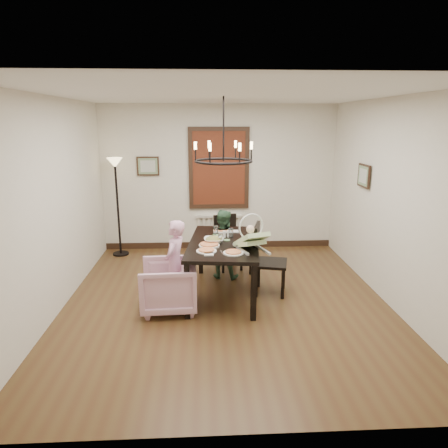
{
  "coord_description": "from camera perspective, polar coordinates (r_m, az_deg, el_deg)",
  "views": [
    {
      "loc": [
        -0.3,
        -5.21,
        2.48
      ],
      "look_at": [
        -0.01,
        0.32,
        1.05
      ],
      "focal_mm": 32.0,
      "sensor_mm": 36.0,
      "label": 1
    }
  ],
  "objects": [
    {
      "name": "room_shell",
      "position": [
        5.69,
        0.11,
        3.54
      ],
      "size": [
        4.51,
        5.0,
        2.81
      ],
      "color": "#51381C",
      "rests_on": "ground"
    },
    {
      "name": "dining_table",
      "position": [
        5.76,
        -0.06,
        -3.31
      ],
      "size": [
        1.14,
        1.81,
        0.81
      ],
      "rotation": [
        0.0,
        0.0,
        -0.1
      ],
      "color": "black",
      "rests_on": "room_shell"
    },
    {
      "name": "chair_far",
      "position": [
        6.83,
        0.69,
        -2.69
      ],
      "size": [
        0.51,
        0.51,
        0.93
      ],
      "primitive_type": null,
      "rotation": [
        0.0,
        0.0,
        0.31
      ],
      "color": "black",
      "rests_on": "room_shell"
    },
    {
      "name": "chair_right",
      "position": [
        5.89,
        6.71,
        -4.99
      ],
      "size": [
        0.56,
        0.56,
        1.05
      ],
      "primitive_type": null,
      "rotation": [
        0.0,
        0.0,
        1.34
      ],
      "color": "black",
      "rests_on": "room_shell"
    },
    {
      "name": "armchair",
      "position": [
        5.46,
        -7.96,
        -8.74
      ],
      "size": [
        0.78,
        0.76,
        0.68
      ],
      "primitive_type": "imported",
      "rotation": [
        0.0,
        0.0,
        -1.52
      ],
      "color": "#CB9BB1",
      "rests_on": "room_shell"
    },
    {
      "name": "elderly_woman",
      "position": [
        5.52,
        -6.97,
        -6.64
      ],
      "size": [
        0.34,
        0.42,
        1.0
      ],
      "primitive_type": "imported",
      "rotation": [
        0.0,
        0.0,
        -1.88
      ],
      "color": "#DB9ABA",
      "rests_on": "room_shell"
    },
    {
      "name": "seated_man",
      "position": [
        6.45,
        -0.23,
        -3.68
      ],
      "size": [
        0.53,
        0.46,
        0.93
      ],
      "primitive_type": "imported",
      "rotation": [
        0.0,
        0.0,
        2.88
      ],
      "color": "#355A3D",
      "rests_on": "room_shell"
    },
    {
      "name": "baby_bouncer",
      "position": [
        5.31,
        3.93,
        -2.0
      ],
      "size": [
        0.53,
        0.62,
        0.34
      ],
      "primitive_type": null,
      "rotation": [
        0.0,
        0.0,
        0.33
      ],
      "color": "#B9D895",
      "rests_on": "dining_table"
    },
    {
      "name": "salad_bowl",
      "position": [
        5.66,
        -1.47,
        -2.28
      ],
      "size": [
        0.34,
        0.34,
        0.08
      ],
      "primitive_type": "imported",
      "color": "white",
      "rests_on": "dining_table"
    },
    {
      "name": "pizza_platter",
      "position": [
        5.52,
        -2.13,
        -2.98
      ],
      "size": [
        0.29,
        0.29,
        0.04
      ],
      "primitive_type": "cylinder",
      "color": "tan",
      "rests_on": "dining_table"
    },
    {
      "name": "drinking_glass",
      "position": [
        5.63,
        -0.53,
        -2.16
      ],
      "size": [
        0.06,
        0.06,
        0.13
      ],
      "primitive_type": "cylinder",
      "color": "silver",
      "rests_on": "dining_table"
    },
    {
      "name": "window_blinds",
      "position": [
        7.72,
        -0.73,
        7.95
      ],
      "size": [
        1.0,
        0.03,
        1.4
      ],
      "primitive_type": "cube",
      "color": "#632D13",
      "rests_on": "room_shell"
    },
    {
      "name": "radiator",
      "position": [
        7.98,
        -0.71,
        -0.98
      ],
      "size": [
        0.92,
        0.12,
        0.62
      ],
      "primitive_type": null,
      "color": "silver",
      "rests_on": "room_shell"
    },
    {
      "name": "picture_back",
      "position": [
        7.79,
        -10.81,
        8.13
      ],
      "size": [
        0.42,
        0.03,
        0.36
      ],
      "primitive_type": "cube",
      "color": "black",
      "rests_on": "room_shell"
    },
    {
      "name": "picture_right",
      "position": [
        6.65,
        19.35,
        6.52
      ],
      "size": [
        0.03,
        0.42,
        0.36
      ],
      "primitive_type": "cube",
      "rotation": [
        0.0,
        0.0,
        1.57
      ],
      "color": "black",
      "rests_on": "room_shell"
    },
    {
      "name": "floor_lamp",
      "position": [
        7.69,
        -14.92,
        2.15
      ],
      "size": [
        0.3,
        0.3,
        1.8
      ],
      "primitive_type": null,
      "color": "black",
      "rests_on": "room_shell"
    },
    {
      "name": "chandelier",
      "position": [
        5.51,
        -0.07,
        8.97
      ],
      "size": [
        0.8,
        0.8,
        0.04
      ],
      "primitive_type": "torus",
      "color": "black",
      "rests_on": "room_shell"
    }
  ]
}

